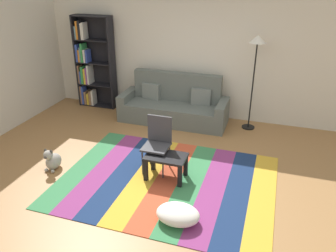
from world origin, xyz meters
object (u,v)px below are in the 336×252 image
object	(u,v)px
couch	(174,106)
coffee_table	(166,161)
folding_chair	(158,139)
bookshelf	(91,65)
dog	(53,160)
pouf	(178,214)
standing_lamp	(256,52)
tv_remote	(164,153)

from	to	relation	value
couch	coffee_table	world-z (taller)	couch
folding_chair	couch	bearing A→B (deg)	141.79
bookshelf	dog	xyz separation A→B (m)	(0.79, -2.78, -0.82)
bookshelf	pouf	xyz separation A→B (m)	(3.10, -3.37, -0.86)
coffee_table	dog	distance (m)	1.87
bookshelf	standing_lamp	xyz separation A→B (m)	(3.66, -0.17, 0.59)
bookshelf	coffee_table	distance (m)	3.66
bookshelf	tv_remote	size ratio (longest dim) A/B	13.87
coffee_table	tv_remote	bearing A→B (deg)	137.46
couch	tv_remote	size ratio (longest dim) A/B	15.07
dog	folding_chair	bearing A→B (deg)	18.74
tv_remote	pouf	bearing A→B (deg)	-75.83
coffee_table	pouf	world-z (taller)	coffee_table
standing_lamp	folding_chair	world-z (taller)	standing_lamp
bookshelf	standing_lamp	size ratio (longest dim) A/B	1.11
couch	coffee_table	xyz separation A→B (m)	(0.54, -2.17, -0.02)
standing_lamp	tv_remote	xyz separation A→B (m)	(-1.08, -2.24, -1.16)
bookshelf	dog	distance (m)	3.00
coffee_table	pouf	size ratio (longest dim) A/B	1.09
couch	bookshelf	xyz separation A→B (m)	(-2.10, 0.29, 0.64)
standing_lamp	couch	bearing A→B (deg)	-175.78
coffee_table	folding_chair	bearing A→B (deg)	132.27
folding_chair	bookshelf	bearing A→B (deg)	179.68
bookshelf	tv_remote	world-z (taller)	bookshelf
standing_lamp	dog	bearing A→B (deg)	-137.77
pouf	tv_remote	distance (m)	1.13
standing_lamp	tv_remote	size ratio (longest dim) A/B	12.52
pouf	folding_chair	world-z (taller)	folding_chair
bookshelf	pouf	distance (m)	4.66
pouf	dog	xyz separation A→B (m)	(-2.31, 0.60, 0.04)
dog	standing_lamp	bearing A→B (deg)	42.23
dog	standing_lamp	world-z (taller)	standing_lamp
couch	dog	xyz separation A→B (m)	(-1.30, -2.49, -0.18)
couch	tv_remote	bearing A→B (deg)	-77.09
couch	coffee_table	distance (m)	2.24
coffee_table	dog	size ratio (longest dim) A/B	1.57
folding_chair	dog	bearing A→B (deg)	-119.03
dog	tv_remote	size ratio (longest dim) A/B	2.65
bookshelf	standing_lamp	distance (m)	3.72
couch	bookshelf	bearing A→B (deg)	172.21
couch	dog	bearing A→B (deg)	-117.60
pouf	bookshelf	bearing A→B (deg)	132.59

